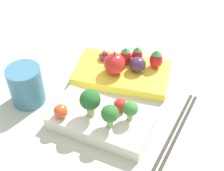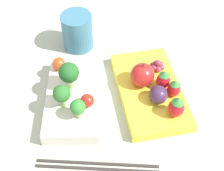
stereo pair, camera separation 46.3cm
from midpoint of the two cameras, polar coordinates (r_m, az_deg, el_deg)
ground_plane at (r=0.60m, az=20.29°, el=-8.28°), size 4.00×4.00×0.00m
bento_box_savoury at (r=0.56m, az=14.15°, el=-9.04°), size 0.20×0.12×0.03m
bento_box_fruit at (r=0.63m, az=27.18°, el=-6.54°), size 0.22×0.14×0.02m
broccoli_floret_0 at (r=0.53m, az=14.34°, el=-4.42°), size 0.04×0.04×0.06m
broccoli_floret_1 at (r=0.51m, az=17.73°, el=-11.62°), size 0.03×0.03×0.04m
broccoli_floret_2 at (r=0.51m, az=13.95°, el=-8.94°), size 0.03×0.03×0.05m
cherry_tomato_0 at (r=0.54m, az=18.27°, el=-9.78°), size 0.03×0.03×0.03m
cherry_tomato_1 at (r=0.57m, az=10.45°, el=-1.95°), size 0.03×0.03×0.03m
apple at (r=0.60m, az=26.71°, el=-4.05°), size 0.05×0.05×0.06m
strawberry_0 at (r=0.62m, az=30.12°, el=-4.68°), size 0.03×0.03×0.04m
strawberry_1 at (r=0.62m, az=32.22°, el=-6.37°), size 0.03×0.03×0.04m
strawberry_2 at (r=0.60m, az=33.72°, el=-9.82°), size 0.03×0.03×0.05m
plum at (r=0.60m, az=30.07°, el=-7.69°), size 0.04×0.03×0.03m
grape_cluster at (r=0.65m, az=27.93°, el=-1.96°), size 0.03×0.03×0.02m
drinking_cup at (r=0.64m, az=12.04°, el=5.17°), size 0.07×0.07×0.08m
chopsticks_pair at (r=0.53m, az=22.06°, el=-21.95°), size 0.05×0.21×0.01m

